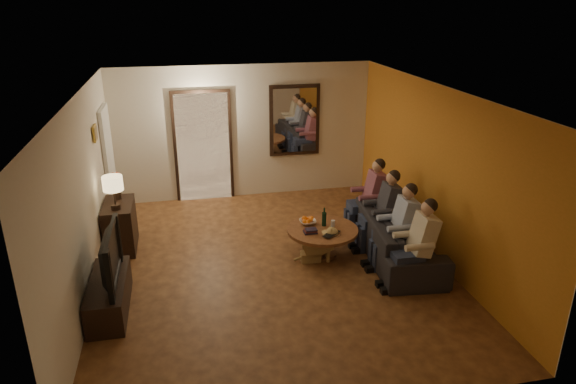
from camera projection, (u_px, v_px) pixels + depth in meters
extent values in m
cube|color=#472713|center=(273.00, 266.00, 7.70)|extent=(5.00, 6.00, 0.01)
cube|color=white|center=(271.00, 92.00, 6.76)|extent=(5.00, 6.00, 0.01)
cube|color=beige|center=(244.00, 132.00, 9.97)|extent=(5.00, 0.02, 2.60)
cube|color=beige|center=(333.00, 300.00, 4.49)|extent=(5.00, 0.02, 2.60)
cube|color=beige|center=(85.00, 198.00, 6.74)|extent=(0.02, 6.00, 2.60)
cube|color=beige|center=(435.00, 173.00, 7.72)|extent=(0.02, 6.00, 2.60)
cube|color=#BA721F|center=(434.00, 173.00, 7.72)|extent=(0.01, 6.00, 2.60)
cube|color=#FFE0A5|center=(203.00, 147.00, 9.89)|extent=(1.00, 0.06, 2.10)
cube|color=black|center=(203.00, 148.00, 9.88)|extent=(1.12, 0.04, 2.22)
cube|color=silver|center=(217.00, 154.00, 9.99)|extent=(0.45, 0.03, 1.70)
cube|color=black|center=(295.00, 120.00, 10.06)|extent=(1.00, 0.05, 1.40)
cube|color=white|center=(295.00, 121.00, 10.03)|extent=(0.86, 0.02, 1.26)
cube|color=white|center=(110.00, 165.00, 8.95)|extent=(0.06, 0.85, 2.04)
cube|color=#B28C33|center=(95.00, 133.00, 7.74)|extent=(0.03, 0.28, 0.24)
cube|color=brown|center=(96.00, 133.00, 7.74)|extent=(0.01, 0.22, 0.18)
cube|color=black|center=(120.00, 226.00, 8.11)|extent=(0.45, 0.86, 0.76)
cube|color=black|center=(109.00, 295.00, 6.55)|extent=(0.45, 1.29, 0.43)
imported|color=black|center=(104.00, 257.00, 6.35)|extent=(1.17, 0.15, 0.67)
imported|color=black|center=(397.00, 236.00, 7.88)|extent=(2.37, 1.13, 0.67)
cylinder|color=brown|center=(322.00, 242.00, 7.94)|extent=(1.16, 1.16, 0.45)
imported|color=white|center=(308.00, 222.00, 8.02)|extent=(0.26, 0.26, 0.06)
cylinder|color=silver|center=(333.00, 223.00, 7.93)|extent=(0.06, 0.06, 0.10)
imported|color=black|center=(334.00, 235.00, 7.62)|extent=(0.39, 0.38, 0.03)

